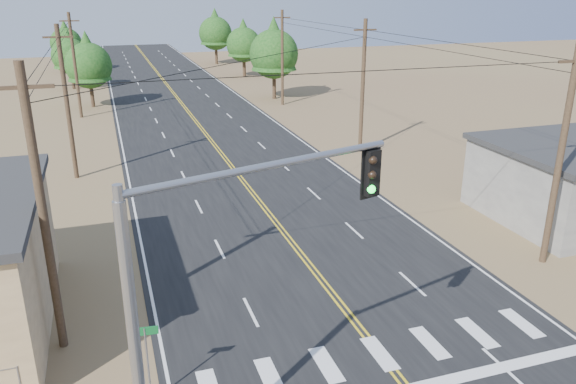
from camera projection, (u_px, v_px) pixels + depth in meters
name	position (u px, v px, depth m)	size (l,w,h in m)	color
road	(235.00, 171.00, 39.23)	(15.00, 200.00, 0.02)	black
utility_pole_left_near	(43.00, 213.00, 18.32)	(1.80, 0.30, 10.00)	#4C3826
utility_pole_left_mid	(67.00, 102.00, 36.18)	(1.80, 0.30, 10.00)	#4C3826
utility_pole_left_far	(75.00, 65.00, 54.04)	(1.80, 0.30, 10.00)	#4C3826
utility_pole_right_near	(560.00, 156.00, 24.51)	(1.80, 0.30, 10.00)	#4C3826
utility_pole_right_mid	(363.00, 86.00, 42.37)	(1.80, 0.30, 10.00)	#4C3826
utility_pole_right_far	(282.00, 57.00, 60.23)	(1.80, 0.30, 10.00)	#4C3826
signal_mast_left	(217.00, 277.00, 13.06)	(6.98, 2.22, 8.36)	gray
street_sign	(147.00, 353.00, 16.67)	(0.80, 0.11, 2.69)	gray
tree_left_near	(88.00, 61.00, 59.07)	(4.80, 4.80, 8.01)	#3F2D1E
tree_left_mid	(69.00, 52.00, 70.25)	(4.46, 4.46, 7.44)	#3F2D1E
tree_left_far	(66.00, 40.00, 84.97)	(4.65, 4.65, 7.74)	#3F2D1E
tree_right_near	(274.00, 49.00, 63.41)	(5.53, 5.53, 9.22)	#3F2D1E
tree_right_mid	(244.00, 41.00, 80.28)	(4.92, 4.92, 8.20)	#3F2D1E
tree_right_far	(215.00, 30.00, 93.95)	(5.49, 5.49, 9.15)	#3F2D1E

